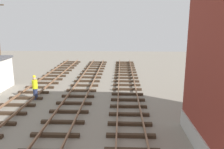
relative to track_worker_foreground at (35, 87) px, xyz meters
The scene contains 1 object.
track_worker_foreground is the anchor object (origin of this frame).
Camera 1 is at (0.03, -5.74, 5.64)m, focal length 36.54 mm.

